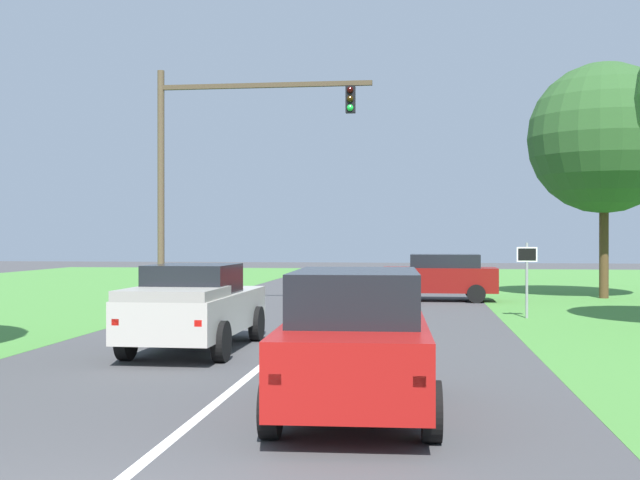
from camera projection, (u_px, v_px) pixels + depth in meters
The scene contains 7 objects.
ground_plane at pixel (287, 346), 17.84m from camera, with size 120.00×120.00×0.00m, color #424244.
red_suv_near at pixel (356, 339), 10.97m from camera, with size 2.26×4.57×1.94m.
pickup_truck_lead at pixel (195, 306), 17.08m from camera, with size 2.17×5.25×1.83m.
traffic_light at pixel (213, 151), 27.85m from camera, with size 7.48×0.40×8.22m.
keep_moving_sign at pixel (527, 270), 23.96m from camera, with size 0.60×0.09×2.25m.
oak_tree_right at pixel (604, 138), 31.84m from camera, with size 5.95×5.95×9.31m.
crossing_suv_far at pixel (440, 276), 30.57m from camera, with size 4.32×2.09×1.77m.
Camera 1 is at (2.92, -5.65, 2.39)m, focal length 45.33 mm.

